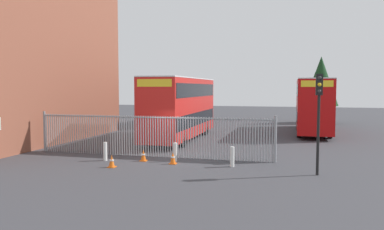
# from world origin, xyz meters

# --- Properties ---
(ground_plane) EXTENTS (100.00, 100.00, 0.00)m
(ground_plane) POSITION_xyz_m (0.00, 8.00, 0.00)
(ground_plane) COLOR #3D3D42
(depot_building_brick) EXTENTS (6.14, 17.24, 11.71)m
(depot_building_brick) POSITION_xyz_m (-11.69, 2.86, 5.86)
(depot_building_brick) COLOR brown
(depot_building_brick) RESTS_ON ground
(palisade_fence) EXTENTS (13.35, 0.14, 2.35)m
(palisade_fence) POSITION_xyz_m (-1.26, 0.00, 1.18)
(palisade_fence) COLOR gray
(palisade_fence) RESTS_ON ground
(double_decker_bus_near_gate) EXTENTS (2.54, 10.81, 4.42)m
(double_decker_bus_near_gate) POSITION_xyz_m (-1.60, 6.92, 2.42)
(double_decker_bus_near_gate) COLOR red
(double_decker_bus_near_gate) RESTS_ON ground
(double_decker_bus_behind_fence_left) EXTENTS (2.54, 10.81, 4.42)m
(double_decker_bus_behind_fence_left) POSITION_xyz_m (7.73, 13.66, 2.42)
(double_decker_bus_behind_fence_left) COLOR #B70C0C
(double_decker_bus_behind_fence_left) RESTS_ON ground
(double_decker_bus_behind_fence_right) EXTENTS (2.54, 10.81, 4.42)m
(double_decker_bus_behind_fence_right) POSITION_xyz_m (-4.96, 18.68, 2.42)
(double_decker_bus_behind_fence_right) COLOR red
(double_decker_bus_behind_fence_right) RESTS_ON ground
(bollard_near_left) EXTENTS (0.20, 0.20, 0.95)m
(bollard_near_left) POSITION_xyz_m (-3.07, -1.73, 0.47)
(bollard_near_left) COLOR silver
(bollard_near_left) RESTS_ON ground
(bollard_center_front) EXTENTS (0.20, 0.20, 0.95)m
(bollard_center_front) POSITION_xyz_m (0.46, -1.02, 0.47)
(bollard_center_front) COLOR silver
(bollard_center_front) RESTS_ON ground
(bollard_near_right) EXTENTS (0.20, 0.20, 0.95)m
(bollard_near_right) POSITION_xyz_m (3.44, -1.58, 0.47)
(bollard_near_right) COLOR silver
(bollard_near_right) RESTS_ON ground
(traffic_cone_by_gate) EXTENTS (0.34, 0.34, 0.59)m
(traffic_cone_by_gate) POSITION_xyz_m (-1.14, -1.34, 0.29)
(traffic_cone_by_gate) COLOR orange
(traffic_cone_by_gate) RESTS_ON ground
(traffic_cone_mid_forecourt) EXTENTS (0.34, 0.34, 0.59)m
(traffic_cone_mid_forecourt) POSITION_xyz_m (-1.99, -3.16, 0.29)
(traffic_cone_mid_forecourt) COLOR orange
(traffic_cone_mid_forecourt) RESTS_ON ground
(traffic_cone_near_kerb) EXTENTS (0.34, 0.34, 0.59)m
(traffic_cone_near_kerb) POSITION_xyz_m (0.54, -1.67, 0.29)
(traffic_cone_near_kerb) COLOR orange
(traffic_cone_near_kerb) RESTS_ON ground
(traffic_light_kerbside) EXTENTS (0.28, 0.33, 4.30)m
(traffic_light_kerbside) POSITION_xyz_m (7.21, -2.38, 2.99)
(traffic_light_kerbside) COLOR black
(traffic_light_kerbside) RESTS_ON ground
(tree_tall_back) EXTENTS (3.61, 3.61, 7.00)m
(tree_tall_back) POSITION_xyz_m (8.96, 23.07, 4.41)
(tree_tall_back) COLOR #4C3823
(tree_tall_back) RESTS_ON ground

